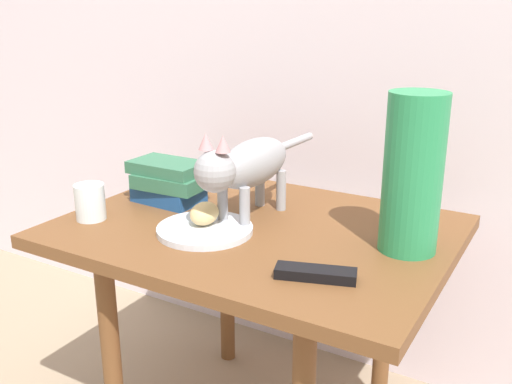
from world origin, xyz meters
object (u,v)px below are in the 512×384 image
Objects in this scene: side_table at (256,254)px; plate at (205,229)px; candle_jar at (90,204)px; bread_roll at (204,213)px; tv_remote at (316,273)px; book_stack at (169,181)px; green_vase at (413,174)px; cat at (247,166)px.

plate reaches higher than side_table.
candle_jar is (-0.36, -0.16, 0.11)m from side_table.
bread_roll reaches higher than tv_remote.
book_stack reaches higher than candle_jar.
candle_jar reaches higher than side_table.
green_vase is at bearing 0.62° from book_stack.
tv_remote is (0.32, -0.10, -0.03)m from bread_roll.
side_table is 5.80× the size of tv_remote.
green_vase is (0.37, 0.02, 0.03)m from cat.
plate is at bearing -32.58° from book_stack.
bread_roll is (-0.01, 0.01, 0.03)m from plate.
book_stack is 0.55m from tv_remote.
book_stack is at bearing 177.01° from cat.
side_table is 0.15m from plate.
green_vase reaches higher than bread_roll.
candle_jar is at bearing -113.13° from book_stack.
cat reaches higher than tv_remote.
tv_remote is (-0.11, -0.22, -0.15)m from green_vase.
tv_remote is (0.31, -0.08, 0.00)m from plate.
bread_roll is at bearing 145.27° from tv_remote.
cat is (0.04, 0.11, 0.13)m from plate.
plate is 2.68× the size of bread_roll.
side_table is 0.41m from candle_jar.
green_vase is at bearing 45.62° from tv_remote.
tv_remote is at bearing -14.98° from plate.
green_vase reaches higher than book_stack.
cat is (0.05, 0.10, 0.09)m from bread_roll.
book_stack is 0.21m from candle_jar.
tv_remote is (0.59, -0.02, -0.03)m from candle_jar.
side_table is 4.06× the size of plate.
green_vase is (0.42, 0.12, 0.12)m from bread_roll.
plate is 2.52× the size of candle_jar.
side_table is at bearing 124.45° from tv_remote.
book_stack is at bearing 139.59° from tv_remote.
side_table is 0.30m from tv_remote.
candle_jar is at bearing -166.84° from plate.
tv_remote is at bearing -16.77° from bread_roll.
bread_roll is at bearing 125.31° from plate.
cat is 3.20× the size of tv_remote.
side_table is at bearing -6.38° from book_stack.
side_table is at bearing 44.29° from bread_roll.
book_stack is (-0.19, 0.11, 0.02)m from bread_roll.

